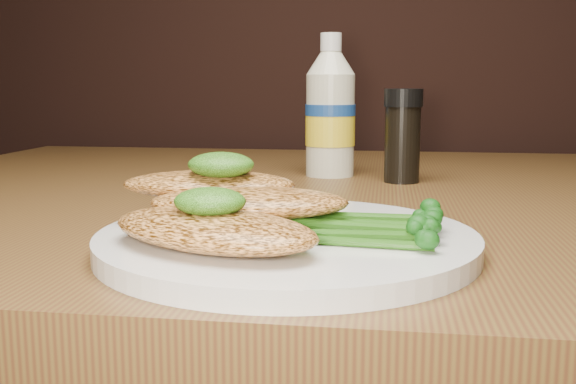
# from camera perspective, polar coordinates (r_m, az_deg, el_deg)

# --- Properties ---
(plate) EXTENTS (0.25, 0.25, 0.01)m
(plate) POSITION_cam_1_polar(r_m,az_deg,el_deg) (0.44, -0.07, -4.24)
(plate) COLOR silver
(plate) RESTS_ON dining_table
(chicken_front) EXTENTS (0.16, 0.13, 0.02)m
(chicken_front) POSITION_cam_1_polar(r_m,az_deg,el_deg) (0.40, -6.46, -3.19)
(chicken_front) COLOR #E09247
(chicken_front) RESTS_ON plate
(chicken_mid) EXTENTS (0.14, 0.08, 0.02)m
(chicken_mid) POSITION_cam_1_polar(r_m,az_deg,el_deg) (0.44, -3.34, -0.92)
(chicken_mid) COLOR #E09247
(chicken_mid) RESTS_ON plate
(chicken_back) EXTENTS (0.13, 0.07, 0.02)m
(chicken_back) POSITION_cam_1_polar(r_m,az_deg,el_deg) (0.47, -6.82, 0.66)
(chicken_back) COLOR #E09247
(chicken_back) RESTS_ON plate
(pesto_front) EXTENTS (0.05, 0.05, 0.02)m
(pesto_front) POSITION_cam_1_polar(r_m,az_deg,el_deg) (0.40, -6.72, -0.81)
(pesto_front) COLOR #153608
(pesto_front) RESTS_ON chicken_front
(pesto_back) EXTENTS (0.06, 0.05, 0.02)m
(pesto_back) POSITION_cam_1_polar(r_m,az_deg,el_deg) (0.46, -5.77, 2.34)
(pesto_back) COLOR #153608
(pesto_back) RESTS_ON chicken_back
(broccolini_bundle) EXTENTS (0.14, 0.12, 0.02)m
(broccolini_bundle) POSITION_cam_1_polar(r_m,az_deg,el_deg) (0.42, 5.97, -2.74)
(broccolini_bundle) COLOR #245813
(broccolini_bundle) RESTS_ON plate
(mayo_bottle) EXTENTS (0.07, 0.07, 0.17)m
(mayo_bottle) POSITION_cam_1_polar(r_m,az_deg,el_deg) (0.79, 3.66, 7.42)
(mayo_bottle) COLOR beige
(mayo_bottle) RESTS_ON dining_table
(pepper_grinder) EXTENTS (0.05, 0.05, 0.10)m
(pepper_grinder) POSITION_cam_1_polar(r_m,az_deg,el_deg) (0.75, 9.80, 4.76)
(pepper_grinder) COLOR black
(pepper_grinder) RESTS_ON dining_table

